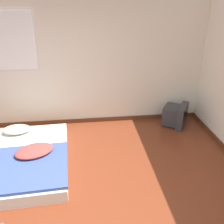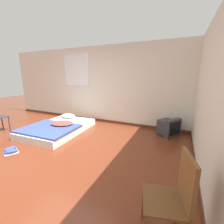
% 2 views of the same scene
% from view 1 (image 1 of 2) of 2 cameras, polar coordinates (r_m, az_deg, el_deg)
% --- Properties ---
extents(ground_plane, '(20.00, 20.00, 0.00)m').
position_cam_1_polar(ground_plane, '(3.63, -10.78, -21.97)').
color(ground_plane, maroon).
extents(wall_back, '(8.20, 0.08, 2.60)m').
position_cam_1_polar(wall_back, '(5.25, -10.74, 10.25)').
color(wall_back, silver).
rests_on(wall_back, ground_plane).
extents(mattress_bed, '(1.51, 2.07, 0.34)m').
position_cam_1_polar(mattress_bed, '(4.52, -19.28, -10.01)').
color(mattress_bed, silver).
rests_on(mattress_bed, ground_plane).
extents(crt_tv, '(0.64, 0.65, 0.49)m').
position_cam_1_polar(crt_tv, '(5.61, 14.37, -0.70)').
color(crt_tv, '#333338').
rests_on(crt_tv, ground_plane).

